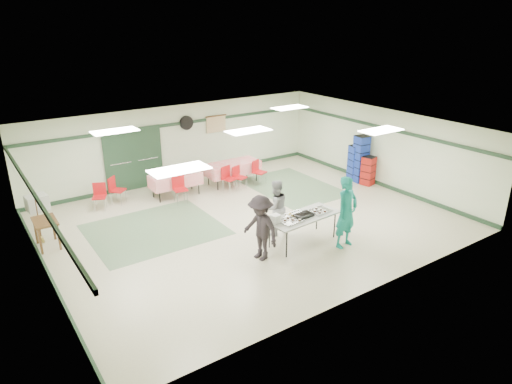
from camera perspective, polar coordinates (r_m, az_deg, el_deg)
floor at (r=13.31m, az=-0.88°, el=-3.62°), size 11.00×11.00×0.00m
ceiling at (r=12.43m, az=-0.95°, el=7.76°), size 11.00×11.00×0.00m
wall_back at (r=16.59m, az=-9.59°, el=6.07°), size 11.00×0.00×11.00m
wall_front at (r=9.67m, az=14.06°, el=-5.44°), size 11.00×0.00×11.00m
wall_left at (r=11.00m, az=-25.60°, el=-3.65°), size 0.00×9.00×9.00m
wall_right at (r=16.36m, az=15.43°, el=5.39°), size 0.00×9.00×9.00m
trim_back at (r=16.40m, az=-9.69°, el=8.41°), size 11.00×0.06×0.10m
baseboard_back at (r=16.93m, az=-9.28°, el=1.84°), size 11.00×0.06×0.12m
trim_left at (r=10.75m, az=-26.02°, el=-0.22°), size 0.06×9.00×0.10m
baseboard_left at (r=11.56m, az=-24.44°, el=-9.45°), size 0.06×9.00×0.12m
trim_right at (r=16.17m, az=15.60°, el=7.76°), size 0.06×9.00×0.10m
baseboard_right at (r=16.72m, az=14.94°, el=1.12°), size 0.06×9.00×0.12m
green_patch_a at (r=13.09m, az=-12.54°, el=-4.60°), size 3.50×3.00×0.01m
green_patch_b at (r=15.97m, az=4.52°, el=0.63°), size 2.50×3.50×0.01m
double_door_left at (r=15.86m, az=-16.63°, el=3.65°), size 0.90×0.06×2.10m
double_door_right at (r=16.15m, az=-13.44°, el=4.27°), size 0.90×0.06×2.10m
door_frame at (r=15.98m, az=-15.01°, el=3.95°), size 2.00×0.03×2.15m
wall_fan at (r=16.49m, az=-8.69°, el=8.55°), size 0.50×0.10×0.50m
scroll_banner at (r=17.08m, az=-5.01°, el=8.45°), size 0.80×0.02×0.60m
serving_table at (r=11.85m, az=5.92°, el=-3.17°), size 2.06×0.97×0.76m
sheet_tray_right at (r=12.15m, az=8.02°, el=-2.37°), size 0.59×0.47×0.02m
sheet_tray_mid at (r=11.81m, az=5.21°, el=-2.95°), size 0.62×0.49×0.02m
sheet_tray_left at (r=11.49m, az=4.41°, el=-3.63°), size 0.60×0.47×0.02m
baking_pan at (r=11.78m, az=5.95°, el=-2.90°), size 0.52×0.35×0.08m
foam_box_stack at (r=11.37m, az=2.44°, el=-3.35°), size 0.24×0.22×0.21m
volunteer_teal at (r=11.76m, az=11.24°, el=-2.50°), size 0.74×0.53×1.88m
volunteer_grey at (r=12.24m, az=2.42°, el=-1.96°), size 0.80×0.65×1.55m
volunteer_dark at (r=10.96m, az=0.57°, el=-4.52°), size 0.77×1.15×1.65m
dining_table_a at (r=16.16m, az=-2.94°, el=3.06°), size 1.94×0.87×0.77m
dining_table_b at (r=15.19m, az=-10.02°, el=1.56°), size 1.68×0.77×0.77m
chair_a at (r=15.65m, az=-2.24°, el=2.14°), size 0.48×0.48×0.80m
chair_b at (r=15.44m, az=-3.56°, el=2.01°), size 0.49×0.49×0.86m
chair_c at (r=16.07m, az=0.22°, el=2.81°), size 0.52×0.52×0.86m
chair_d at (r=14.67m, az=-9.56°, el=0.73°), size 0.46×0.46×0.87m
chair_loose_a at (r=15.02m, az=-17.20°, el=0.53°), size 0.57×0.57×0.87m
chair_loose_b at (r=14.72m, az=-18.99°, el=-0.20°), size 0.52×0.52×0.83m
crate_stack_blue_a at (r=16.84m, az=12.24°, el=3.59°), size 0.46×0.46×1.28m
crate_stack_red at (r=16.46m, az=13.85°, el=2.60°), size 0.48×0.48×1.03m
crate_stack_blue_b at (r=16.61m, az=12.93°, el=4.04°), size 0.48×0.48×1.69m
printer_table at (r=12.79m, az=-24.85°, el=-3.67°), size 0.56×0.85×0.74m
office_printer at (r=13.40m, az=-25.69°, el=-1.23°), size 0.57×0.52×0.41m
broom at (r=13.17m, az=-25.60°, el=-2.78°), size 0.04×0.22×1.34m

